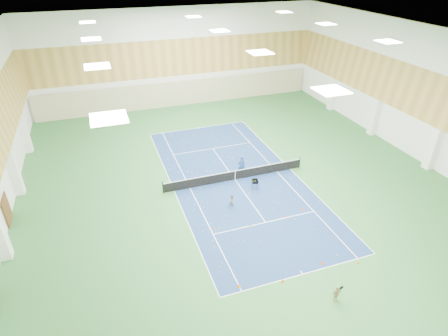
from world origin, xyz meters
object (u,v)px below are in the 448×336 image
(ball_cart, at_px, (255,184))
(coach, at_px, (241,165))
(tennis_net, at_px, (235,174))
(child_apron, at_px, (337,294))
(child_court, at_px, (233,201))

(ball_cart, bearing_deg, coach, 107.74)
(tennis_net, distance_m, child_apron, 14.30)
(tennis_net, bearing_deg, coach, 36.12)
(child_court, bearing_deg, ball_cart, 26.78)
(child_court, relative_size, child_apron, 1.12)
(coach, bearing_deg, tennis_net, 29.22)
(child_court, distance_m, child_apron, 10.80)
(child_court, relative_size, ball_cart, 1.40)
(coach, xyz_separation_m, child_apron, (-0.07, -14.88, -0.43))
(coach, relative_size, ball_cart, 2.24)
(child_apron, relative_size, ball_cart, 1.25)
(ball_cart, bearing_deg, child_court, -133.55)
(child_apron, bearing_deg, tennis_net, 91.18)
(coach, height_order, ball_cart, coach)
(ball_cart, bearing_deg, child_apron, -79.58)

